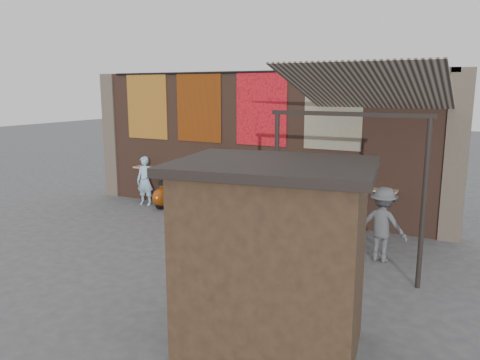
{
  "coord_description": "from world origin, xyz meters",
  "views": [
    {
      "loc": [
        5.74,
        -9.11,
        3.53
      ],
      "look_at": [
        0.33,
        1.2,
        1.25
      ],
      "focal_mm": 35.0,
      "sensor_mm": 36.0,
      "label": 1
    }
  ],
  "objects_px": {
    "scooter_stool_3": "(215,202)",
    "market_stall": "(272,262)",
    "scooter_stool_2": "(198,200)",
    "shopper_grey": "(383,224)",
    "scooter_stool_0": "(166,194)",
    "diner_right": "(214,183)",
    "diner_left": "(145,181)",
    "scooter_stool_1": "(181,198)",
    "shelf_box": "(275,175)",
    "scooter_stool_7": "(288,212)",
    "shopper_navy": "(307,212)",
    "scooter_stool_6": "(268,208)",
    "scooter_stool_5": "(250,205)",
    "shopper_tan": "(313,203)",
    "scooter_stool_4": "(232,204)"
  },
  "relations": [
    {
      "from": "scooter_stool_3",
      "to": "market_stall",
      "type": "bearing_deg",
      "value": -53.03
    },
    {
      "from": "scooter_stool_2",
      "to": "shopper_grey",
      "type": "bearing_deg",
      "value": -15.8
    },
    {
      "from": "scooter_stool_0",
      "to": "diner_right",
      "type": "bearing_deg",
      "value": -1.21
    },
    {
      "from": "scooter_stool_0",
      "to": "diner_left",
      "type": "relative_size",
      "value": 0.58
    },
    {
      "from": "scooter_stool_1",
      "to": "scooter_stool_3",
      "type": "bearing_deg",
      "value": 2.11
    },
    {
      "from": "shelf_box",
      "to": "diner_right",
      "type": "distance_m",
      "value": 1.81
    },
    {
      "from": "scooter_stool_0",
      "to": "diner_left",
      "type": "distance_m",
      "value": 0.84
    },
    {
      "from": "shelf_box",
      "to": "market_stall",
      "type": "xyz_separation_m",
      "value": [
        2.53,
        -5.93,
        -0.0
      ]
    },
    {
      "from": "market_stall",
      "to": "scooter_stool_0",
      "type": "bearing_deg",
      "value": 127.53
    },
    {
      "from": "scooter_stool_7",
      "to": "shopper_navy",
      "type": "height_order",
      "value": "shopper_navy"
    },
    {
      "from": "scooter_stool_0",
      "to": "scooter_stool_1",
      "type": "xyz_separation_m",
      "value": [
        0.56,
        -0.04,
        -0.05
      ]
    },
    {
      "from": "diner_left",
      "to": "scooter_stool_0",
      "type": "bearing_deg",
      "value": -3.77
    },
    {
      "from": "scooter_stool_0",
      "to": "scooter_stool_2",
      "type": "xyz_separation_m",
      "value": [
        1.11,
        0.01,
        -0.07
      ]
    },
    {
      "from": "diner_left",
      "to": "scooter_stool_2",
      "type": "bearing_deg",
      "value": -5.15
    },
    {
      "from": "scooter_stool_6",
      "to": "scooter_stool_7",
      "type": "relative_size",
      "value": 1.13
    },
    {
      "from": "scooter_stool_5",
      "to": "scooter_stool_6",
      "type": "bearing_deg",
      "value": -6.11
    },
    {
      "from": "scooter_stool_0",
      "to": "market_stall",
      "type": "xyz_separation_m",
      "value": [
        5.98,
        -5.67,
        0.83
      ]
    },
    {
      "from": "scooter_stool_3",
      "to": "diner_left",
      "type": "bearing_deg",
      "value": -179.07
    },
    {
      "from": "scooter_stool_5",
      "to": "shelf_box",
      "type": "bearing_deg",
      "value": 22.94
    },
    {
      "from": "scooter_stool_7",
      "to": "market_stall",
      "type": "distance_m",
      "value": 6.03
    },
    {
      "from": "shelf_box",
      "to": "scooter_stool_7",
      "type": "relative_size",
      "value": 0.77
    },
    {
      "from": "scooter_stool_3",
      "to": "shopper_tan",
      "type": "xyz_separation_m",
      "value": [
        3.17,
        -0.74,
        0.5
      ]
    },
    {
      "from": "scooter_stool_5",
      "to": "shopper_grey",
      "type": "xyz_separation_m",
      "value": [
        3.84,
        -1.56,
        0.38
      ]
    },
    {
      "from": "shopper_grey",
      "to": "scooter_stool_4",
      "type": "bearing_deg",
      "value": -6.68
    },
    {
      "from": "scooter_stool_2",
      "to": "market_stall",
      "type": "height_order",
      "value": "market_stall"
    },
    {
      "from": "scooter_stool_3",
      "to": "shopper_tan",
      "type": "bearing_deg",
      "value": -13.15
    },
    {
      "from": "scooter_stool_1",
      "to": "diner_left",
      "type": "height_order",
      "value": "diner_left"
    },
    {
      "from": "scooter_stool_7",
      "to": "scooter_stool_6",
      "type": "bearing_deg",
      "value": -179.7
    },
    {
      "from": "scooter_stool_5",
      "to": "market_stall",
      "type": "distance_m",
      "value": 6.54
    },
    {
      "from": "scooter_stool_6",
      "to": "shopper_tan",
      "type": "bearing_deg",
      "value": -24.53
    },
    {
      "from": "scooter_stool_2",
      "to": "market_stall",
      "type": "bearing_deg",
      "value": -49.37
    },
    {
      "from": "scooter_stool_6",
      "to": "scooter_stool_7",
      "type": "distance_m",
      "value": 0.55
    },
    {
      "from": "scooter_stool_0",
      "to": "scooter_stool_1",
      "type": "relative_size",
      "value": 1.13
    },
    {
      "from": "scooter_stool_3",
      "to": "shopper_grey",
      "type": "relative_size",
      "value": 0.46
    },
    {
      "from": "scooter_stool_1",
      "to": "scooter_stool_2",
      "type": "relative_size",
      "value": 1.05
    },
    {
      "from": "scooter_stool_0",
      "to": "shopper_grey",
      "type": "xyz_separation_m",
      "value": [
        6.66,
        -1.56,
        0.37
      ]
    },
    {
      "from": "diner_right",
      "to": "shopper_tan",
      "type": "bearing_deg",
      "value": -10.58
    },
    {
      "from": "shelf_box",
      "to": "scooter_stool_2",
      "type": "xyz_separation_m",
      "value": [
        -2.34,
        -0.26,
        -0.9
      ]
    },
    {
      "from": "shopper_tan",
      "to": "shelf_box",
      "type": "bearing_deg",
      "value": 104.66
    },
    {
      "from": "scooter_stool_6",
      "to": "shopper_grey",
      "type": "distance_m",
      "value": 3.61
    },
    {
      "from": "scooter_stool_5",
      "to": "scooter_stool_2",
      "type": "bearing_deg",
      "value": 179.73
    },
    {
      "from": "scooter_stool_3",
      "to": "scooter_stool_6",
      "type": "distance_m",
      "value": 1.69
    },
    {
      "from": "scooter_stool_4",
      "to": "scooter_stool_5",
      "type": "distance_m",
      "value": 0.56
    },
    {
      "from": "scooter_stool_3",
      "to": "scooter_stool_5",
      "type": "bearing_deg",
      "value": -0.26
    },
    {
      "from": "shopper_navy",
      "to": "shopper_grey",
      "type": "xyz_separation_m",
      "value": [
        1.58,
        0.21,
        -0.12
      ]
    },
    {
      "from": "scooter_stool_0",
      "to": "diner_left",
      "type": "xyz_separation_m",
      "value": [
        -0.77,
        -0.04,
        0.34
      ]
    },
    {
      "from": "scooter_stool_1",
      "to": "shopper_grey",
      "type": "bearing_deg",
      "value": -14.03
    },
    {
      "from": "scooter_stool_6",
      "to": "shopper_tan",
      "type": "xyz_separation_m",
      "value": [
        1.48,
        -0.67,
        0.46
      ]
    },
    {
      "from": "shelf_box",
      "to": "scooter_stool_0",
      "type": "relative_size",
      "value": 0.64
    },
    {
      "from": "scooter_stool_7",
      "to": "shopper_navy",
      "type": "relative_size",
      "value": 0.4
    }
  ]
}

